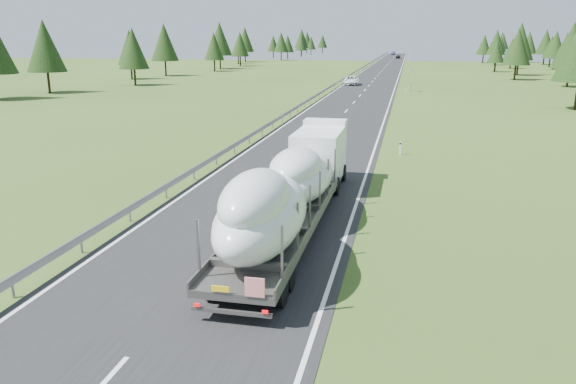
% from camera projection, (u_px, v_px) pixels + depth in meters
% --- Properties ---
extents(road_surface, '(10.00, 400.00, 0.02)m').
position_uv_depth(road_surface, '(373.00, 81.00, 107.64)').
color(road_surface, black).
rests_on(road_surface, ground).
extents(guardrail, '(0.10, 400.00, 0.76)m').
position_uv_depth(guardrail, '(345.00, 78.00, 108.49)').
color(guardrail, slate).
rests_on(guardrail, ground).
extents(marker_posts, '(0.13, 350.08, 1.00)m').
position_uv_depth(marker_posts, '(409.00, 65.00, 158.05)').
color(marker_posts, silver).
rests_on(marker_posts, ground).
extents(highway_sign, '(0.08, 0.90, 2.60)m').
position_uv_depth(highway_sign, '(411.00, 80.00, 86.86)').
color(highway_sign, slate).
rests_on(highway_sign, ground).
extents(tree_line_left, '(15.14, 329.08, 12.19)m').
position_uv_depth(tree_line_left, '(202.00, 43.00, 139.66)').
color(tree_line_left, black).
rests_on(tree_line_left, ground).
extents(boat_truck, '(2.90, 18.96, 4.00)m').
position_uv_depth(boat_truck, '(292.00, 184.00, 23.92)').
color(boat_truck, white).
rests_on(boat_truck, ground).
extents(distant_van, '(3.08, 5.85, 1.57)m').
position_uv_depth(distant_van, '(352.00, 80.00, 99.75)').
color(distant_van, white).
rests_on(distant_van, ground).
extents(distant_car_dark, '(1.84, 4.56, 1.55)m').
position_uv_depth(distant_car_dark, '(398.00, 57.00, 224.76)').
color(distant_car_dark, black).
rests_on(distant_car_dark, ground).
extents(distant_car_blue, '(2.08, 5.00, 1.61)m').
position_uv_depth(distant_car_blue, '(393.00, 53.00, 271.96)').
color(distant_car_blue, '#1C1E4F').
rests_on(distant_car_blue, ground).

